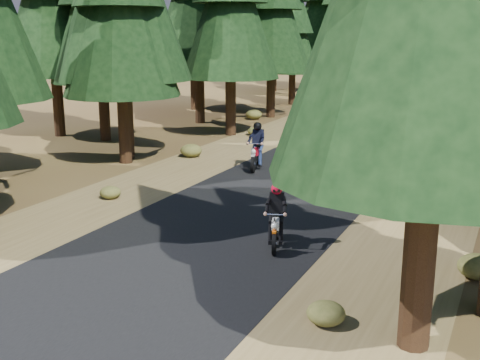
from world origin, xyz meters
name	(u,v)px	position (x,y,z in m)	size (l,w,h in m)	color
ground	(216,233)	(0.00, 0.00, 0.00)	(120.00, 120.00, 0.00)	#432B18
road	(285,189)	(0.00, 5.00, 0.01)	(6.00, 100.00, 0.01)	black
shoulder_l	(167,175)	(-4.60, 5.00, 0.00)	(3.20, 100.00, 0.01)	brown
shoulder_r	(427,206)	(4.60, 5.00, 0.00)	(3.20, 100.00, 0.01)	brown
understory_shrubs	(347,177)	(1.70, 6.54, 0.27)	(15.71, 30.26, 0.63)	#474C1E
rider_lead	(276,226)	(1.79, -0.25, 0.52)	(1.05, 1.82, 1.55)	silver
rider_follow	(256,154)	(-2.05, 7.31, 0.60)	(1.03, 2.07, 1.77)	maroon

